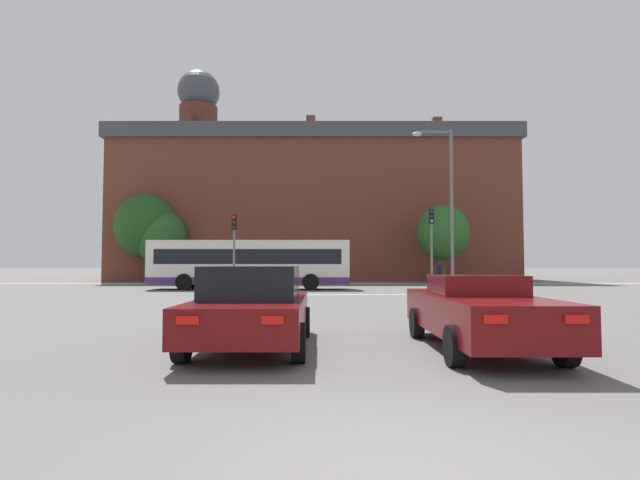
{
  "coord_description": "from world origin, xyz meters",
  "views": [
    {
      "loc": [
        -0.7,
        -3.66,
        1.57
      ],
      "look_at": [
        -0.66,
        30.21,
        3.22
      ],
      "focal_mm": 28.0,
      "sensor_mm": 36.0,
      "label": 1
    }
  ],
  "objects_px": {
    "traffic_light_near_right": "(431,237)",
    "pedestrian_waiting": "(439,271)",
    "bus_crossing_lead": "(250,263)",
    "street_lamp_junction": "(445,195)",
    "traffic_light_near_left": "(233,241)",
    "car_roadster_right": "(477,311)",
    "car_saloon_left": "(252,307)"
  },
  "relations": [
    {
      "from": "car_saloon_left",
      "to": "car_roadster_right",
      "type": "distance_m",
      "value": 4.17
    },
    {
      "from": "car_saloon_left",
      "to": "car_roadster_right",
      "type": "height_order",
      "value": "car_saloon_left"
    },
    {
      "from": "bus_crossing_lead",
      "to": "traffic_light_near_left",
      "type": "relative_size",
      "value": 2.95
    },
    {
      "from": "traffic_light_near_right",
      "to": "car_roadster_right",
      "type": "bearing_deg",
      "value": -99.97
    },
    {
      "from": "car_saloon_left",
      "to": "bus_crossing_lead",
      "type": "distance_m",
      "value": 21.94
    },
    {
      "from": "car_roadster_right",
      "to": "street_lamp_junction",
      "type": "height_order",
      "value": "street_lamp_junction"
    },
    {
      "from": "traffic_light_near_left",
      "to": "pedestrian_waiting",
      "type": "distance_m",
      "value": 21.08
    },
    {
      "from": "traffic_light_near_right",
      "to": "street_lamp_junction",
      "type": "xyz_separation_m",
      "value": [
        0.45,
        -1.29,
        2.05
      ]
    },
    {
      "from": "car_roadster_right",
      "to": "traffic_light_near_left",
      "type": "distance_m",
      "value": 18.55
    },
    {
      "from": "bus_crossing_lead",
      "to": "traffic_light_near_left",
      "type": "distance_m",
      "value": 5.18
    },
    {
      "from": "traffic_light_near_left",
      "to": "street_lamp_junction",
      "type": "bearing_deg",
      "value": -4.85
    },
    {
      "from": "car_roadster_right",
      "to": "traffic_light_near_left",
      "type": "height_order",
      "value": "traffic_light_near_left"
    },
    {
      "from": "bus_crossing_lead",
      "to": "street_lamp_junction",
      "type": "height_order",
      "value": "street_lamp_junction"
    },
    {
      "from": "street_lamp_junction",
      "to": "pedestrian_waiting",
      "type": "bearing_deg",
      "value": 77.57
    },
    {
      "from": "car_saloon_left",
      "to": "pedestrian_waiting",
      "type": "distance_m",
      "value": 33.82
    },
    {
      "from": "traffic_light_near_left",
      "to": "pedestrian_waiting",
      "type": "height_order",
      "value": "traffic_light_near_left"
    },
    {
      "from": "pedestrian_waiting",
      "to": "car_roadster_right",
      "type": "bearing_deg",
      "value": 71.79
    },
    {
      "from": "bus_crossing_lead",
      "to": "traffic_light_near_right",
      "type": "relative_size",
      "value": 2.72
    },
    {
      "from": "bus_crossing_lead",
      "to": "pedestrian_waiting",
      "type": "xyz_separation_m",
      "value": [
        14.3,
        10.2,
        -0.59
      ]
    },
    {
      "from": "traffic_light_near_right",
      "to": "pedestrian_waiting",
      "type": "distance_m",
      "value": 15.53
    },
    {
      "from": "bus_crossing_lead",
      "to": "traffic_light_near_right",
      "type": "height_order",
      "value": "traffic_light_near_right"
    },
    {
      "from": "bus_crossing_lead",
      "to": "traffic_light_near_left",
      "type": "height_order",
      "value": "traffic_light_near_left"
    },
    {
      "from": "car_saloon_left",
      "to": "pedestrian_waiting",
      "type": "relative_size",
      "value": 2.65
    },
    {
      "from": "car_saloon_left",
      "to": "car_roadster_right",
      "type": "bearing_deg",
      "value": -2.94
    },
    {
      "from": "car_roadster_right",
      "to": "traffic_light_near_right",
      "type": "relative_size",
      "value": 1.09
    },
    {
      "from": "car_roadster_right",
      "to": "street_lamp_junction",
      "type": "distance_m",
      "value": 16.91
    },
    {
      "from": "traffic_light_near_right",
      "to": "pedestrian_waiting",
      "type": "xyz_separation_m",
      "value": [
        4.01,
        14.87,
        -1.98
      ]
    },
    {
      "from": "car_roadster_right",
      "to": "bus_crossing_lead",
      "type": "bearing_deg",
      "value": 108.49
    },
    {
      "from": "car_saloon_left",
      "to": "traffic_light_near_left",
      "type": "relative_size",
      "value": 1.12
    },
    {
      "from": "car_saloon_left",
      "to": "traffic_light_near_right",
      "type": "height_order",
      "value": "traffic_light_near_right"
    },
    {
      "from": "pedestrian_waiting",
      "to": "traffic_light_near_right",
      "type": "bearing_deg",
      "value": 69.06
    },
    {
      "from": "car_saloon_left",
      "to": "bus_crossing_lead",
      "type": "xyz_separation_m",
      "value": [
        -3.09,
        21.71,
        0.85
      ]
    }
  ]
}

